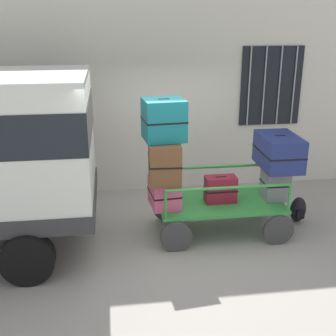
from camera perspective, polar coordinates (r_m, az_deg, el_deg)
ground_plane at (r=6.92m, az=0.35°, el=-9.03°), size 40.00×40.00×0.00m
building_wall at (r=8.33m, az=-1.77°, el=13.93°), size 12.00×0.38×5.00m
luggage_cart at (r=6.96m, az=6.82°, el=-5.26°), size 2.04×1.11×0.52m
cart_railing at (r=6.78m, az=6.97°, el=-1.64°), size 1.91×0.97×0.44m
suitcase_left_bottom at (r=6.65m, az=-0.49°, el=-3.19°), size 0.48×0.60×0.44m
suitcase_left_middle at (r=6.46m, az=-0.50°, el=1.07°), size 0.51×0.81×0.60m
suitcase_left_top at (r=6.33m, az=-0.56°, el=6.37°), size 0.64×0.62×0.60m
suitcase_midleft_bottom at (r=6.84m, az=6.91°, el=-2.77°), size 0.49×0.27×0.42m
suitcase_center_bottom at (r=7.10m, az=13.89°, el=-1.86°), size 0.39×0.41×0.54m
suitcase_center_middle at (r=6.91m, az=14.30°, el=2.12°), size 0.58×0.88×0.51m
backpack at (r=7.63m, az=16.70°, el=-5.26°), size 0.27×0.22×0.44m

